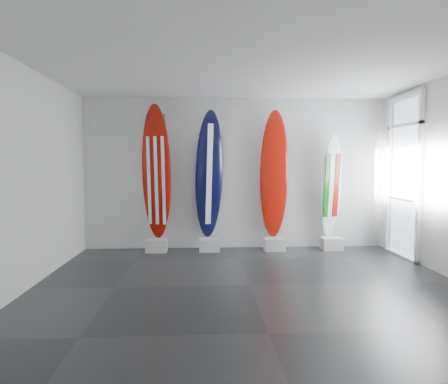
{
  "coord_description": "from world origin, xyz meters",
  "views": [
    {
      "loc": [
        -0.64,
        -5.27,
        1.67
      ],
      "look_at": [
        -0.29,
        1.4,
        1.21
      ],
      "focal_mm": 31.16,
      "sensor_mm": 36.0,
      "label": 1
    }
  ],
  "objects": [
    {
      "name": "wall_back",
      "position": [
        0.0,
        2.5,
        1.5
      ],
      "size": [
        6.0,
        0.0,
        6.0
      ],
      "primitive_type": "plane",
      "rotation": [
        1.57,
        0.0,
        0.0
      ],
      "color": "silver",
      "rests_on": "ground"
    },
    {
      "name": "glass_door",
      "position": [
        2.97,
        1.55,
        1.43
      ],
      "size": [
        0.12,
        1.16,
        2.85
      ],
      "primitive_type": null,
      "color": "white",
      "rests_on": "floor"
    },
    {
      "name": "wall_outlet",
      "position": [
        -2.45,
        2.48,
        0.35
      ],
      "size": [
        0.09,
        0.02,
        0.13
      ],
      "primitive_type": "cube",
      "color": "silver",
      "rests_on": "wall_back"
    },
    {
      "name": "display_block_swiss",
      "position": [
        0.74,
        2.18,
        0.12
      ],
      "size": [
        0.4,
        0.3,
        0.24
      ],
      "primitive_type": "cube",
      "color": "silver",
      "rests_on": "floor"
    },
    {
      "name": "display_block_italy",
      "position": [
        1.88,
        2.18,
        0.12
      ],
      "size": [
        0.4,
        0.3,
        0.24
      ],
      "primitive_type": "cube",
      "color": "silver",
      "rests_on": "floor"
    },
    {
      "name": "floor",
      "position": [
        0.0,
        0.0,
        0.0
      ],
      "size": [
        6.0,
        6.0,
        0.0
      ],
      "primitive_type": "plane",
      "color": "black",
      "rests_on": "ground"
    },
    {
      "name": "surfboard_navy",
      "position": [
        -0.53,
        2.28,
        1.48
      ],
      "size": [
        0.63,
        0.46,
        2.49
      ],
      "primitive_type": "ellipsoid",
      "rotation": [
        0.09,
        0.0,
        0.33
      ],
      "color": "black",
      "rests_on": "display_block_navy"
    },
    {
      "name": "surfboard_usa",
      "position": [
        -1.55,
        2.28,
        1.54
      ],
      "size": [
        0.62,
        0.35,
        2.6
      ],
      "primitive_type": "ellipsoid",
      "rotation": [
        0.05,
        0.0,
        -0.25
      ],
      "color": "#9F0F05",
      "rests_on": "display_block_usa"
    },
    {
      "name": "wall_left",
      "position": [
        -3.0,
        0.0,
        1.5
      ],
      "size": [
        0.0,
        5.0,
        5.0
      ],
      "primitive_type": "plane",
      "rotation": [
        1.57,
        0.0,
        1.57
      ],
      "color": "silver",
      "rests_on": "ground"
    },
    {
      "name": "surfboard_italy",
      "position": [
        1.88,
        2.28,
        1.27
      ],
      "size": [
        0.51,
        0.36,
        2.06
      ],
      "primitive_type": "ellipsoid",
      "rotation": [
        0.07,
        0.0,
        0.29
      ],
      "color": "white",
      "rests_on": "display_block_italy"
    },
    {
      "name": "display_block_navy",
      "position": [
        -0.53,
        2.18,
        0.12
      ],
      "size": [
        0.4,
        0.3,
        0.24
      ],
      "primitive_type": "cube",
      "color": "silver",
      "rests_on": "floor"
    },
    {
      "name": "wall_front",
      "position": [
        0.0,
        -2.5,
        1.5
      ],
      "size": [
        6.0,
        0.0,
        6.0
      ],
      "primitive_type": "plane",
      "rotation": [
        -1.57,
        0.0,
        0.0
      ],
      "color": "silver",
      "rests_on": "ground"
    },
    {
      "name": "surfboard_swiss",
      "position": [
        0.74,
        2.28,
        1.49
      ],
      "size": [
        0.58,
        0.22,
        2.5
      ],
      "primitive_type": "ellipsoid",
      "rotation": [
        0.04,
        0.0,
        0.06
      ],
      "color": "#9F0F05",
      "rests_on": "display_block_swiss"
    },
    {
      "name": "ceiling",
      "position": [
        0.0,
        0.0,
        3.0
      ],
      "size": [
        6.0,
        6.0,
        0.0
      ],
      "primitive_type": "plane",
      "rotation": [
        3.14,
        0.0,
        0.0
      ],
      "color": "white",
      "rests_on": "wall_back"
    },
    {
      "name": "display_block_usa",
      "position": [
        -1.55,
        2.18,
        0.12
      ],
      "size": [
        0.4,
        0.3,
        0.24
      ],
      "primitive_type": "cube",
      "color": "silver",
      "rests_on": "floor"
    }
  ]
}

